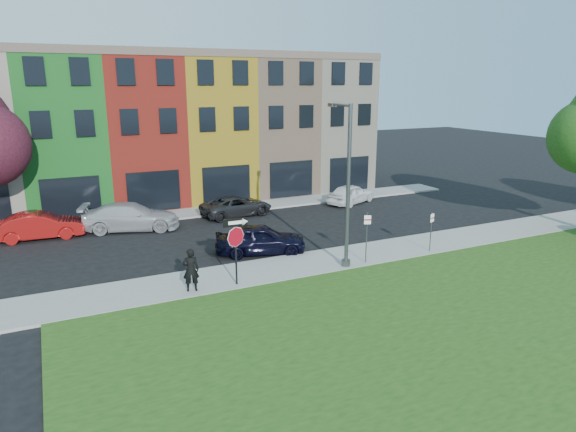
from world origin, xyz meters
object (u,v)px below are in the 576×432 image
man (191,270)px  sedan_near (260,239)px  street_lamp (346,186)px  stop_sign (236,238)px

man → sedan_near: size_ratio=0.37×
man → street_lamp: size_ratio=0.25×
stop_sign → sedan_near: stop_sign is taller
stop_sign → man: bearing=177.3°
sedan_near → street_lamp: 5.40m
street_lamp → stop_sign: bearing=-169.9°
stop_sign → street_lamp: (5.39, 0.16, 1.67)m
man → stop_sign: bearing=-169.9°
stop_sign → man: 2.23m
stop_sign → street_lamp: size_ratio=0.39×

